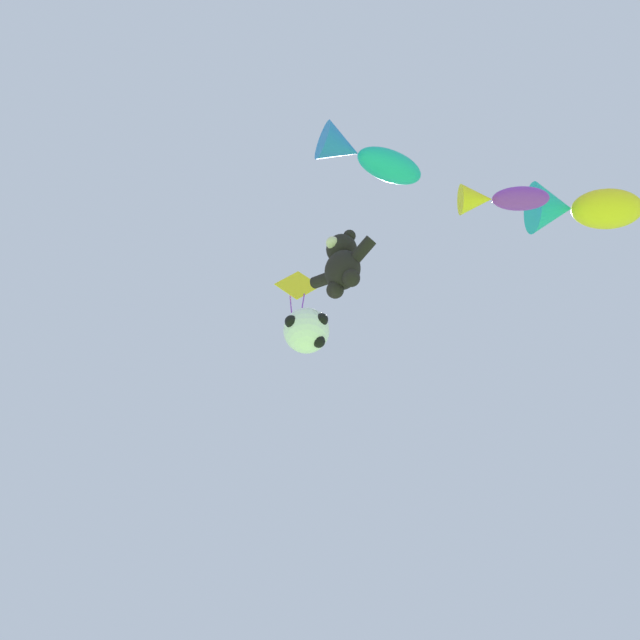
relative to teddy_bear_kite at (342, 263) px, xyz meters
The scene contains 6 objects.
teddy_bear_kite is the anchor object (origin of this frame).
soccer_ball_kite 1.75m from the teddy_bear_kite, 162.89° to the right, with size 0.93×0.92×0.85m.
fish_kite_teal 2.17m from the teddy_bear_kite, 29.30° to the right, with size 1.51×2.26×0.80m.
fish_kite_violet 3.29m from the teddy_bear_kite, 25.68° to the left, with size 1.64×1.58×0.61m.
fish_kite_goldfin 5.22m from the teddy_bear_kite, 39.71° to the left, with size 2.34×2.34×1.10m.
diamond_kite 3.73m from the teddy_bear_kite, 154.75° to the left, with size 0.83×0.89×2.71m.
Camera 1 is at (5.99, 0.87, 0.92)m, focal length 35.00 mm.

